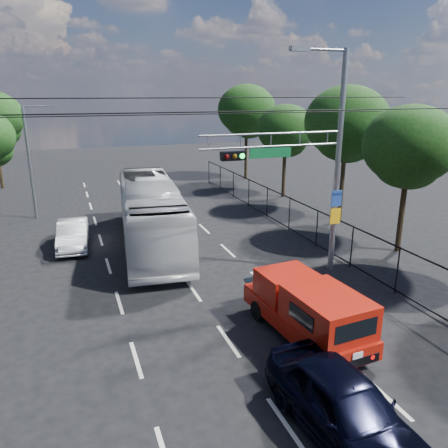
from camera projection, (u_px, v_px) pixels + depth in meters
name	position (u px, v px, depth m)	size (l,w,h in m)	color
ground	(286.00, 424.00, 10.68)	(120.00, 120.00, 0.00)	black
lane_markings	(162.00, 245.00, 23.26)	(6.12, 38.00, 0.01)	beige
signal_mast	(314.00, 157.00, 18.10)	(6.43, 0.39, 9.50)	slate
streetlight_left	(32.00, 157.00, 27.23)	(2.09, 0.22, 7.08)	slate
utility_wires	(184.00, 108.00, 16.54)	(22.00, 5.04, 0.74)	black
fence_right	(305.00, 222.00, 23.84)	(0.06, 34.03, 2.00)	black
tree_right_b	(409.00, 152.00, 21.04)	(4.50, 4.50, 7.31)	black
tree_right_c	(346.00, 128.00, 26.43)	(5.10, 5.10, 8.29)	black
tree_right_d	(286.00, 133.00, 32.85)	(4.32, 4.32, 7.02)	black
tree_right_e	(247.00, 114.00, 39.79)	(5.28, 5.28, 8.58)	black
red_pickup	(307.00, 308.00, 14.23)	(2.31, 5.44, 1.98)	black
navy_hatchback	(344.00, 406.00, 10.11)	(1.93, 4.80, 1.64)	black
white_bus	(151.00, 213.00, 22.95)	(2.86, 12.22, 3.40)	silver
white_van	(73.00, 234.00, 22.78)	(1.47, 4.22, 1.39)	silver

